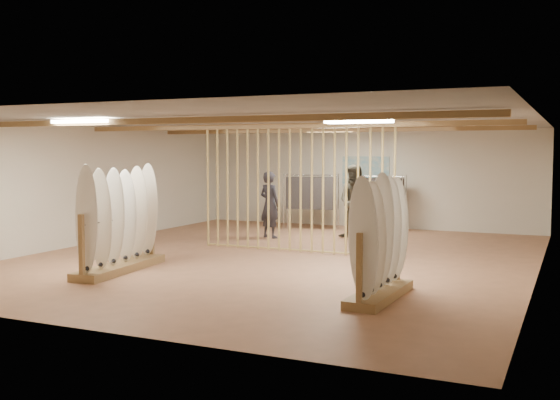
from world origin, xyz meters
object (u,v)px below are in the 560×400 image
at_px(clothing_rack_b, 379,194).
at_px(shopper_a, 270,200).
at_px(clothing_rack_a, 311,193).
at_px(rack_left, 120,235).
at_px(rack_right, 380,258).
at_px(shopper_b, 356,197).

bearing_deg(clothing_rack_b, shopper_a, -125.36).
height_order(clothing_rack_a, clothing_rack_b, clothing_rack_a).
bearing_deg(rack_left, clothing_rack_a, 78.08).
bearing_deg(clothing_rack_a, rack_left, -106.05).
relative_size(rack_right, shopper_a, 1.01).
distance_m(rack_left, clothing_rack_a, 7.47).
relative_size(clothing_rack_a, shopper_b, 0.75).
relative_size(rack_left, clothing_rack_b, 1.57).
bearing_deg(clothing_rack_a, shopper_b, -47.39).
bearing_deg(clothing_rack_b, rack_left, -106.22).
xyz_separation_m(rack_right, shopper_a, (-4.44, 5.51, 0.34)).
height_order(rack_left, shopper_a, rack_left).
bearing_deg(clothing_rack_a, shopper_a, -107.31).
distance_m(clothing_rack_b, shopper_a, 3.42).
height_order(shopper_a, shopper_b, shopper_b).
bearing_deg(clothing_rack_a, clothing_rack_b, 9.17).
xyz_separation_m(rack_left, rack_right, (4.98, -0.21, -0.04)).
bearing_deg(rack_right, clothing_rack_a, 120.75).
bearing_deg(rack_right, clothing_rack_b, 108.25).
distance_m(clothing_rack_a, shopper_a, 2.14).
relative_size(clothing_rack_a, clothing_rack_b, 1.02).
relative_size(clothing_rack_b, shopper_b, 0.73).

